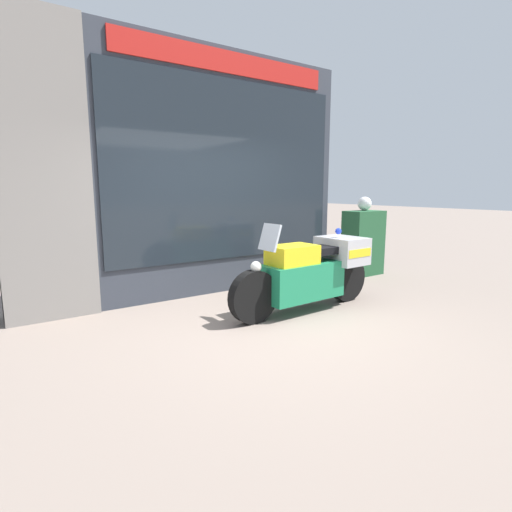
% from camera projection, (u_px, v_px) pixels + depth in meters
% --- Properties ---
extents(ground_plane, '(60.00, 60.00, 0.00)m').
position_uv_depth(ground_plane, '(272.00, 327.00, 4.80)').
color(ground_plane, gray).
extents(shop_building, '(5.30, 0.55, 3.74)m').
position_uv_depth(shop_building, '(168.00, 173.00, 5.87)').
color(shop_building, '#333842').
rests_on(shop_building, ground).
extents(window_display, '(3.75, 0.30, 2.11)m').
position_uv_depth(window_display, '(222.00, 259.00, 6.63)').
color(window_display, slate).
rests_on(window_display, ground).
extents(paramedic_motorcycle, '(2.37, 0.68, 1.22)m').
position_uv_depth(paramedic_motorcycle, '(312.00, 270.00, 5.44)').
color(paramedic_motorcycle, black).
rests_on(paramedic_motorcycle, ground).
extents(utility_cabinet, '(0.76, 0.44, 1.23)m').
position_uv_depth(utility_cabinet, '(363.00, 243.00, 7.66)').
color(utility_cabinet, '#235633').
rests_on(utility_cabinet, ground).
extents(white_helmet, '(0.26, 0.26, 0.26)m').
position_uv_depth(white_helmet, '(365.00, 204.00, 7.65)').
color(white_helmet, white).
rests_on(white_helmet, utility_cabinet).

